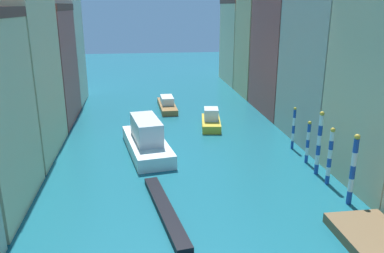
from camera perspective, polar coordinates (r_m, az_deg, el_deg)
The scene contains 18 objects.
ground_plane at distance 39.60m, azimuth -1.95°, elevation -2.18°, with size 154.00×154.00×0.00m, color #196070.
building_left_2 at distance 37.73m, azimuth -25.56°, elevation 8.45°, with size 7.19×10.87×16.94m.
building_left_3 at distance 48.47m, azimuth -21.54°, elevation 8.46°, with size 7.19×10.48×13.43m.
building_left_4 at distance 57.36m, azimuth -19.63°, elevation 11.58°, with size 7.19×7.89×16.82m.
building_right_2 at distance 40.61m, azimuth 20.32°, elevation 12.30°, with size 7.19×11.21×20.76m.
building_right_3 at distance 51.03m, azimuth 14.13°, elevation 10.63°, with size 7.19×11.12×15.37m.
building_right_4 at distance 60.45m, azimuth 10.62°, elevation 13.08°, with size 7.19×8.59×17.99m.
building_right_5 at distance 70.42m, azimuth 7.90°, elevation 12.27°, with size 7.19×11.52×14.27m.
waterfront_dock at distance 25.24m, azimuth 26.05°, elevation -15.45°, with size 3.72×6.71×0.63m.
mooring_pole_0 at distance 28.69m, azimuth 22.57°, elevation -5.78°, with size 0.39×0.39×5.13m.
mooring_pole_1 at distance 31.36m, azimuth 19.61°, elevation -4.05°, with size 0.36×0.36×4.57m.
mooring_pole_2 at distance 32.81m, azimuth 18.16°, elevation -2.26°, with size 0.37×0.37×5.32m.
mooring_pole_3 at distance 35.15m, azimuth 16.66°, elevation -2.13°, with size 0.31×0.31×3.82m.
mooring_pole_4 at distance 38.19m, azimuth 14.70°, elevation -0.17°, with size 0.29×0.29×4.13m.
vaporetto_white at distance 36.62m, azimuth -6.68°, elevation -1.90°, with size 4.82×10.21×3.29m.
gondola_black at distance 26.52m, azimuth -3.96°, elevation -12.15°, with size 2.55×9.73×0.41m.
motorboat_0 at distance 51.89m, azimuth -3.68°, elevation 3.26°, with size 2.24×7.67×1.71m.
motorboat_1 at distance 43.96m, azimuth 2.81°, elevation 0.87°, with size 2.79×5.61×2.20m.
Camera 1 is at (-3.74, -12.62, 13.27)m, focal length 36.30 mm.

